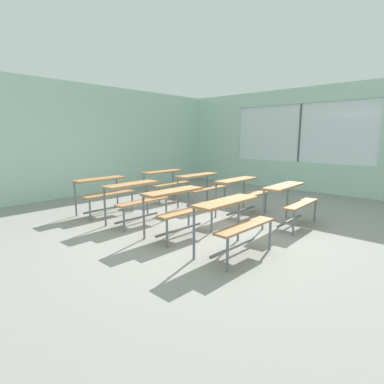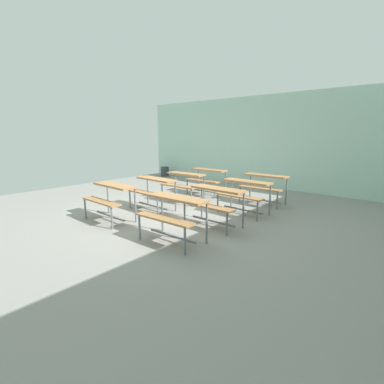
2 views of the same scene
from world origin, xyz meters
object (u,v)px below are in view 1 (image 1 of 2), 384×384
Objects in this scene: desk_bench_r2c0 at (135,193)px; desk_bench_r3c0 at (103,187)px; desk_bench_r0c0 at (233,214)px; desk_bench_r1c0 at (178,202)px; desk_bench_r3c1 at (166,178)px; desk_bench_r0c1 at (290,195)px; desk_bench_r2c1 at (201,182)px; desk_bench_r1c1 at (241,188)px.

desk_bench_r2c0 is 1.01× the size of desk_bench_r3c0.
desk_bench_r0c0 and desk_bench_r1c0 have the same top height.
desk_bench_r2c0 is 2.07m from desk_bench_r3c1.
desk_bench_r0c1 is 1.00× the size of desk_bench_r2c0.
desk_bench_r0c1 is 1.01× the size of desk_bench_r2c1.
desk_bench_r1c0 is at bearing 179.64° from desk_bench_r1c1.
desk_bench_r1c0 is 1.79m from desk_bench_r1c1.
desk_bench_r0c0 is 1.00× the size of desk_bench_r3c1.
desk_bench_r2c1 is (1.86, 2.19, 0.00)m from desk_bench_r0c0.
desk_bench_r0c0 is 0.99× the size of desk_bench_r0c1.
desk_bench_r0c0 is at bearing -119.05° from desk_bench_r3c1.
desk_bench_r2c0 is at bearing -179.21° from desk_bench_r2c1.
desk_bench_r0c1 and desk_bench_r1c0 have the same top height.
desk_bench_r2c1 is at bearing 32.04° from desk_bench_r1c0.
desk_bench_r3c0 is at bearing 116.89° from desk_bench_r0c1.
desk_bench_r0c0 and desk_bench_r0c1 have the same top height.
desk_bench_r2c1 is 1.00× the size of desk_bench_r3c0.
desk_bench_r1c1 is 2.21m from desk_bench_r3c1.
desk_bench_r2c0 is at bearing 92.69° from desk_bench_r1c0.
desk_bench_r2c0 and desk_bench_r3c0 have the same top height.
desk_bench_r3c1 is at bearing 91.77° from desk_bench_r1c1.
desk_bench_r1c0 is at bearing -129.01° from desk_bench_r3c1.
desk_bench_r1c1 is 0.98× the size of desk_bench_r2c0.
desk_bench_r1c0 is at bearing 145.71° from desk_bench_r0c1.
desk_bench_r0c1 is 1.01× the size of desk_bench_r1c0.
desk_bench_r0c1 is at bearing -92.49° from desk_bench_r1c1.
desk_bench_r0c0 is 2.14m from desk_bench_r1c1.
desk_bench_r3c1 is (-0.08, 1.11, 0.00)m from desk_bench_r2c1.
desk_bench_r0c0 is 1.78m from desk_bench_r0c1.
desk_bench_r3c0 is (-0.03, 1.06, 0.00)m from desk_bench_r2c0.
desk_bench_r2c1 is 1.00× the size of desk_bench_r3c1.
desk_bench_r1c1 is 1.00× the size of desk_bench_r3c1.
desk_bench_r1c1 is 0.99× the size of desk_bench_r3c0.
desk_bench_r1c0 is at bearing -147.88° from desk_bench_r2c1.
desk_bench_r3c0 is at bearing 89.52° from desk_bench_r2c0.
desk_bench_r1c0 is 1.10m from desk_bench_r2c0.
desk_bench_r0c0 is 1.00× the size of desk_bench_r1c0.
desk_bench_r1c0 is at bearing -90.76° from desk_bench_r2c0.
desk_bench_r0c0 is 2.21m from desk_bench_r2c0.
desk_bench_r3c0 is at bearing 92.82° from desk_bench_r1c0.
desk_bench_r0c1 is 2.05m from desk_bench_r1c0.
desk_bench_r0c0 is 1.00× the size of desk_bench_r3c0.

